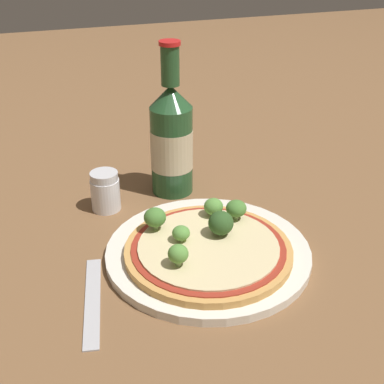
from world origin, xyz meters
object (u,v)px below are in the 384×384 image
object	(u,v)px
beer_bottle	(172,139)
fork	(93,300)
pizza	(208,250)
pepper_shaker	(105,191)

from	to	relation	value
beer_bottle	fork	world-z (taller)	beer_bottle
pizza	beer_bottle	size ratio (longest dim) A/B	0.91
beer_bottle	pizza	bearing A→B (deg)	-93.29
beer_bottle	fork	xyz separation A→B (m)	(-0.17, -0.23, -0.09)
beer_bottle	pepper_shaker	bearing A→B (deg)	-167.26
pizza	fork	world-z (taller)	pizza
pizza	beer_bottle	xyz separation A→B (m)	(0.01, 0.20, 0.07)
fork	beer_bottle	bearing A→B (deg)	-25.35
pepper_shaker	beer_bottle	bearing A→B (deg)	12.74
beer_bottle	pepper_shaker	xyz separation A→B (m)	(-0.11, -0.03, -0.06)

